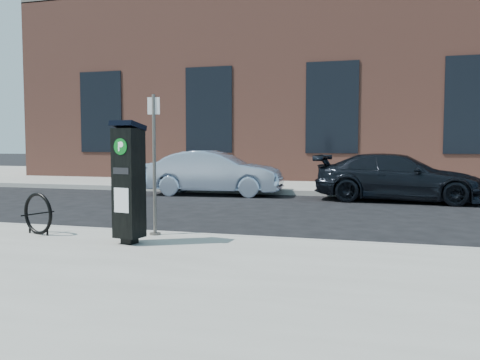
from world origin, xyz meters
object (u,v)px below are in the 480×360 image
at_px(parking_kiosk, 129,181).
at_px(car_dark, 398,177).
at_px(sign_pole, 154,166).
at_px(bike_rack, 38,214).
at_px(car_silver, 215,173).

xyz_separation_m(parking_kiosk, car_dark, (3.95, 8.28, -0.41)).
height_order(parking_kiosk, sign_pole, sign_pole).
bearing_deg(bike_rack, car_silver, 104.63).
bearing_deg(sign_pole, bike_rack, -173.67).
bearing_deg(bike_rack, parking_kiosk, 7.50).
bearing_deg(car_dark, car_silver, 91.16).
height_order(sign_pole, car_dark, sign_pole).
relative_size(sign_pole, car_silver, 0.53).
distance_m(bike_rack, car_silver, 8.21).
distance_m(bike_rack, car_dark, 9.86).
relative_size(bike_rack, car_silver, 0.16).
relative_size(parking_kiosk, car_silver, 0.43).
height_order(sign_pole, car_silver, sign_pole).
height_order(bike_rack, car_silver, car_silver).
xyz_separation_m(sign_pole, car_dark, (3.91, 7.50, -0.60)).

